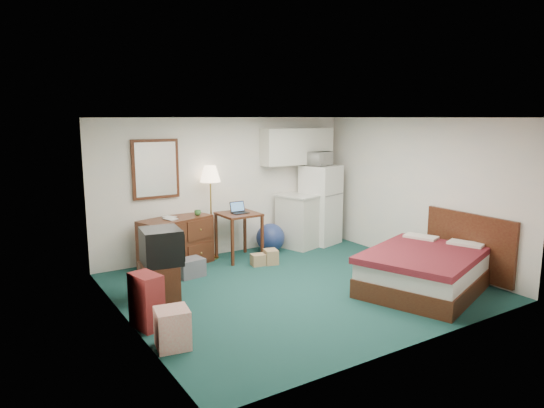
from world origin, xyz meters
TOP-DOWN VIEW (x-y plane):
  - floor at (0.00, 0.00)m, footprint 5.00×4.50m
  - ceiling at (0.00, 0.00)m, footprint 5.00×4.50m
  - walls at (0.00, 0.00)m, footprint 5.01×4.51m
  - mirror at (-1.35, 2.22)m, footprint 0.80×0.06m
  - upper_cabinets at (1.45, 2.08)m, footprint 1.50×0.35m
  - headboard at (2.46, -1.13)m, footprint 0.06×1.56m
  - dresser at (-1.14, 1.95)m, footprint 1.34×0.89m
  - floor_lamp at (-0.43, 2.05)m, footprint 0.40×0.40m
  - desk at (-0.03, 1.75)m, footprint 0.68×0.68m
  - exercise_ball at (0.70, 1.86)m, footprint 0.58×0.58m
  - kitchen_counter at (1.50, 1.91)m, footprint 1.08×0.93m
  - fridge at (1.90, 1.88)m, footprint 0.81×0.81m
  - bed at (1.47, -1.13)m, footprint 2.21×1.97m
  - tv_stand at (-1.90, 0.65)m, footprint 0.56×0.59m
  - suitcase at (-2.35, -0.22)m, footprint 0.35×0.46m
  - retail_box at (-2.28, -0.87)m, footprint 0.41×0.41m
  - file_bin at (-1.16, 1.30)m, footprint 0.45×0.36m
  - cardboard_box_a at (0.05, 1.23)m, footprint 0.26×0.23m
  - cardboard_box_b at (0.29, 1.19)m, footprint 0.27×0.30m
  - laptop at (-0.02, 1.71)m, footprint 0.29×0.24m
  - crt_tv at (-1.84, 0.67)m, footprint 0.61×0.64m
  - microwave at (1.84, 1.87)m, footprint 0.57×0.43m
  - book_a at (-1.33, 1.85)m, footprint 0.17×0.06m
  - book_b at (-1.29, 1.97)m, footprint 0.15×0.09m
  - mug at (-0.73, 1.95)m, footprint 0.12×0.09m

SIDE VIEW (x-z plane):
  - floor at x=0.00m, z-range -0.01..0.01m
  - cardboard_box_a at x=0.05m, z-range 0.00..0.20m
  - cardboard_box_b at x=0.29m, z-range 0.00..0.25m
  - file_bin at x=-1.16m, z-range 0.00..0.29m
  - retail_box at x=-2.28m, z-range 0.00..0.44m
  - tv_stand at x=-1.90m, z-range 0.00..0.49m
  - exercise_ball at x=0.70m, z-range 0.00..0.54m
  - bed at x=1.47m, z-range 0.00..0.59m
  - suitcase at x=-2.35m, z-range 0.00..0.67m
  - dresser at x=-1.14m, z-range 0.00..0.84m
  - desk at x=-0.03m, z-range 0.00..0.84m
  - kitchen_counter at x=1.50m, z-range 0.00..1.00m
  - headboard at x=2.46m, z-range 0.05..1.05m
  - crt_tv at x=-1.84m, z-range 0.49..0.99m
  - fridge at x=1.90m, z-range 0.00..1.57m
  - floor_lamp at x=-0.43m, z-range 0.00..1.67m
  - mug at x=-0.73m, z-range 0.84..0.95m
  - laptop at x=-0.02m, z-range 0.84..1.03m
  - book_b at x=-1.29m, z-range 0.84..1.05m
  - book_a at x=-1.33m, z-range 0.84..1.07m
  - walls at x=0.00m, z-range 0.00..2.50m
  - mirror at x=-1.35m, z-range 1.15..2.15m
  - microwave at x=1.84m, z-range 1.57..1.91m
  - upper_cabinets at x=1.45m, z-range 1.60..2.30m
  - ceiling at x=0.00m, z-range 2.50..2.50m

